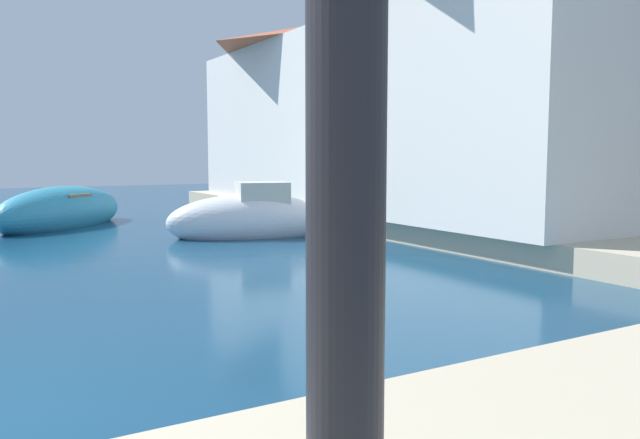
{
  "coord_description": "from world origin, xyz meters",
  "views": [
    {
      "loc": [
        0.79,
        -5.52,
        2.07
      ],
      "look_at": [
        8.85,
        8.31,
        0.46
      ],
      "focal_mm": 35.59,
      "sensor_mm": 36.0,
      "label": 1
    }
  ],
  "objects_px": {
    "moored_boat_5": "(251,219)",
    "quayside_tree": "(483,101)",
    "moored_boat_4": "(62,212)",
    "waterfront_building_main": "(508,61)",
    "waterfront_building_annex": "(322,110)"
  },
  "relations": [
    {
      "from": "moored_boat_4",
      "to": "quayside_tree",
      "type": "bearing_deg",
      "value": -75.02
    },
    {
      "from": "moored_boat_4",
      "to": "quayside_tree",
      "type": "height_order",
      "value": "quayside_tree"
    },
    {
      "from": "waterfront_building_main",
      "to": "quayside_tree",
      "type": "relative_size",
      "value": 1.91
    },
    {
      "from": "moored_boat_4",
      "to": "moored_boat_5",
      "type": "bearing_deg",
      "value": -97.86
    },
    {
      "from": "waterfront_building_main",
      "to": "waterfront_building_annex",
      "type": "distance_m",
      "value": 9.26
    },
    {
      "from": "moored_boat_4",
      "to": "waterfront_building_main",
      "type": "relative_size",
      "value": 0.58
    },
    {
      "from": "moored_boat_5",
      "to": "waterfront_building_main",
      "type": "bearing_deg",
      "value": 162.32
    },
    {
      "from": "moored_boat_5",
      "to": "waterfront_building_main",
      "type": "relative_size",
      "value": 0.52
    },
    {
      "from": "moored_boat_5",
      "to": "quayside_tree",
      "type": "relative_size",
      "value": 0.99
    },
    {
      "from": "moored_boat_4",
      "to": "waterfront_building_main",
      "type": "height_order",
      "value": "waterfront_building_main"
    },
    {
      "from": "waterfront_building_annex",
      "to": "moored_boat_4",
      "type": "bearing_deg",
      "value": -174.43
    },
    {
      "from": "moored_boat_4",
      "to": "quayside_tree",
      "type": "distance_m",
      "value": 12.83
    },
    {
      "from": "waterfront_building_main",
      "to": "waterfront_building_annex",
      "type": "relative_size",
      "value": 0.87
    },
    {
      "from": "waterfront_building_main",
      "to": "quayside_tree",
      "type": "xyz_separation_m",
      "value": [
        1.39,
        2.25,
        -0.75
      ]
    },
    {
      "from": "moored_boat_4",
      "to": "waterfront_building_main",
      "type": "bearing_deg",
      "value": -87.14
    }
  ]
}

